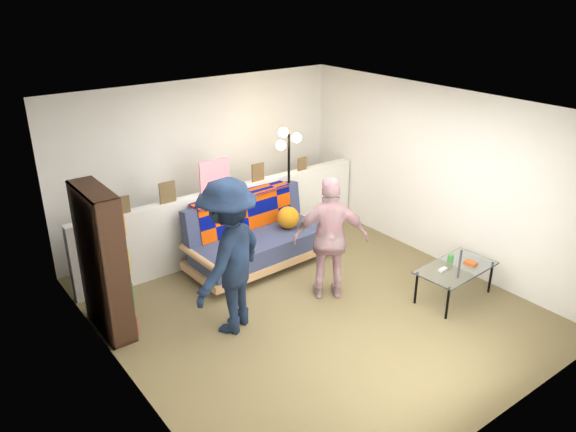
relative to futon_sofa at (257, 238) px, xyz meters
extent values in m
plane|color=brown|center=(-0.13, -1.27, -0.39)|extent=(5.00, 5.00, 0.00)
cube|color=silver|center=(-0.13, 1.23, 0.81)|extent=(4.50, 0.10, 2.40)
cube|color=silver|center=(-2.38, -1.27, 0.81)|extent=(0.10, 5.00, 2.40)
cube|color=silver|center=(2.12, -1.27, 0.81)|extent=(0.10, 5.00, 2.40)
cube|color=white|center=(-0.13, -1.27, 2.01)|extent=(4.50, 5.00, 0.10)
cube|color=silver|center=(-0.13, 0.53, 0.11)|extent=(4.45, 0.15, 1.00)
cube|color=brown|center=(-1.63, 0.51, 0.72)|extent=(0.18, 0.02, 0.22)
cube|color=brown|center=(-1.03, 0.51, 0.75)|extent=(0.22, 0.02, 0.28)
cube|color=white|center=(-0.33, 0.51, 0.83)|extent=(0.45, 0.02, 0.45)
cube|color=brown|center=(0.37, 0.51, 0.74)|extent=(0.20, 0.02, 0.26)
cube|color=brown|center=(1.17, 0.51, 0.71)|extent=(0.16, 0.02, 0.20)
cube|color=tan|center=(-0.02, -0.07, -0.24)|extent=(2.01, 0.97, 0.10)
cube|color=#323B5B|center=(-0.01, -0.12, -0.06)|extent=(1.90, 0.81, 0.25)
cube|color=#323B5B|center=(-0.03, 0.27, 0.25)|extent=(1.88, 0.33, 0.59)
cylinder|color=tan|center=(-0.95, -0.11, 0.02)|extent=(0.13, 0.89, 0.09)
cylinder|color=tan|center=(0.92, -0.03, 0.02)|extent=(0.13, 0.89, 0.09)
cube|color=#040E6E|center=(-0.03, 0.19, 0.25)|extent=(1.51, 0.17, 0.54)
cube|color=#040E6E|center=(-0.03, 0.32, 0.54)|extent=(1.52, 0.33, 0.03)
sphere|color=#CA7012|center=(0.45, -0.10, 0.22)|extent=(0.31, 0.31, 0.31)
cube|color=black|center=(-2.34, -0.30, 0.45)|extent=(0.02, 0.84, 1.69)
cube|color=black|center=(-2.21, -0.71, 0.45)|extent=(0.28, 0.02, 1.69)
cube|color=black|center=(-2.21, 0.11, 0.45)|extent=(0.28, 0.02, 1.69)
cube|color=black|center=(-2.21, -0.30, 1.29)|extent=(0.28, 0.84, 0.02)
cube|color=black|center=(-2.21, -0.30, -0.38)|extent=(0.28, 0.84, 0.04)
cube|color=black|center=(-2.21, -0.30, 0.06)|extent=(0.28, 0.81, 0.02)
cube|color=black|center=(-2.21, -0.30, 0.45)|extent=(0.28, 0.81, 0.02)
cube|color=black|center=(-2.21, -0.30, 0.84)|extent=(0.28, 0.81, 0.02)
cube|color=#AC2A22|center=(-2.19, -0.30, -0.21)|extent=(0.21, 0.79, 0.28)
cube|color=#225995|center=(-2.19, -0.30, 0.21)|extent=(0.21, 0.79, 0.26)
cube|color=gold|center=(-2.19, -0.30, 0.60)|extent=(0.21, 0.79, 0.28)
cube|color=#318749|center=(-2.19, -0.30, 0.99)|extent=(0.21, 0.79, 0.26)
cylinder|color=black|center=(0.99, -2.46, -0.19)|extent=(0.03, 0.03, 0.41)
cylinder|color=black|center=(1.91, -2.40, -0.19)|extent=(0.03, 0.03, 0.41)
cylinder|color=black|center=(0.96, -2.01, -0.19)|extent=(0.03, 0.03, 0.41)
cylinder|color=black|center=(1.88, -1.95, -0.19)|extent=(0.03, 0.03, 0.41)
cube|color=silver|center=(1.43, -2.21, 0.02)|extent=(1.06, 0.63, 0.02)
cube|color=silver|center=(1.23, -2.17, 0.05)|extent=(0.13, 0.06, 0.03)
cube|color=#C25722|center=(1.62, -2.27, 0.05)|extent=(0.11, 0.15, 0.04)
cylinder|color=#398939|center=(1.48, -2.08, 0.09)|extent=(0.08, 0.08, 0.10)
cylinder|color=black|center=(0.78, 0.32, -0.38)|extent=(0.28, 0.28, 0.03)
cylinder|color=black|center=(0.78, 0.32, 0.44)|extent=(0.04, 0.04, 1.66)
sphere|color=#FFC672|center=(0.66, 0.34, 1.12)|extent=(0.14, 0.14, 0.14)
sphere|color=#FFC672|center=(0.92, 0.33, 1.19)|extent=(0.14, 0.14, 0.14)
sphere|color=#FFC672|center=(0.77, 0.44, 1.27)|extent=(0.14, 0.14, 0.14)
imported|color=black|center=(-1.09, -1.10, 0.49)|extent=(1.33, 1.13, 1.78)
imported|color=pink|center=(0.24, -1.24, 0.39)|extent=(0.97, 0.83, 1.56)
camera|label=1|loc=(-3.83, -5.81, 3.28)|focal=35.00mm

